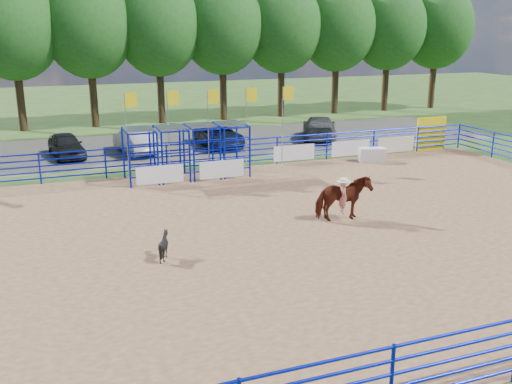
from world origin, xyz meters
TOP-DOWN VIEW (x-y plane):
  - ground at (0.00, 0.00)m, footprint 120.00×120.00m
  - arena_dirt at (0.00, 0.00)m, footprint 30.00×20.00m
  - gravel_strip at (0.00, 17.00)m, footprint 40.00×10.00m
  - announcer_table at (8.07, 8.63)m, footprint 1.55×1.04m
  - horse_and_rider at (1.69, 0.36)m, footprint 2.13×1.10m
  - calf at (-5.43, -0.96)m, footprint 1.01×0.97m
  - car_a at (-7.55, 15.77)m, footprint 2.15×4.19m
  - car_b at (-3.69, 15.49)m, footprint 2.19×4.63m
  - car_c at (1.45, 15.71)m, footprint 2.34×4.96m
  - car_d at (8.39, 15.69)m, footprint 4.10×5.60m
  - perimeter_fence at (0.00, 0.00)m, footprint 30.10×20.10m
  - chute_assembly at (-1.90, 8.84)m, footprint 19.32×2.41m
  - treeline at (0.00, 26.00)m, footprint 56.40×6.40m

SIDE VIEW (x-z plane):
  - ground at x=0.00m, z-range 0.00..0.00m
  - gravel_strip at x=0.00m, z-range 0.00..0.01m
  - arena_dirt at x=0.00m, z-range 0.00..0.02m
  - announcer_table at x=8.07m, z-range 0.02..0.77m
  - calf at x=-5.43m, z-range 0.02..0.89m
  - car_a at x=-7.55m, z-range 0.01..1.37m
  - car_c at x=1.45m, z-range 0.01..1.38m
  - car_b at x=-3.69m, z-range 0.01..1.48m
  - perimeter_fence at x=0.00m, z-range 0.00..1.50m
  - car_d at x=8.39m, z-range 0.01..1.52m
  - horse_and_rider at x=1.69m, z-range -0.20..2.07m
  - chute_assembly at x=-1.90m, z-range -0.84..3.36m
  - treeline at x=0.00m, z-range 1.91..13.15m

